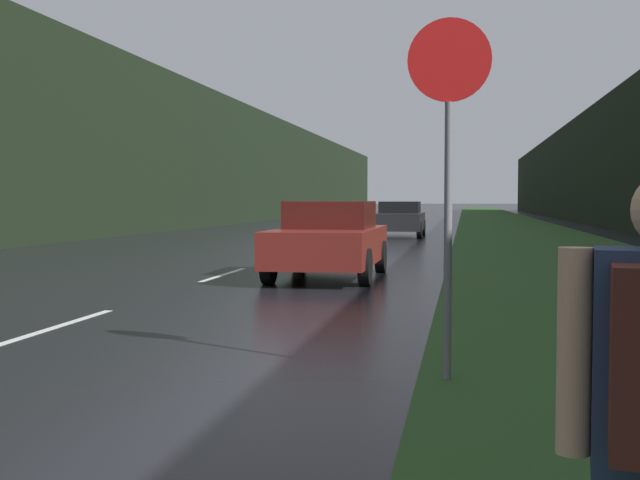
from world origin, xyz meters
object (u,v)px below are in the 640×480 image
Objects in this scene: stop_sign at (449,159)px; car_passing_near at (329,239)px; car_oncoming at (319,216)px; car_passing_far at (400,219)px.

car_passing_near is at bearing 105.91° from stop_sign.
car_oncoming is at bearing 102.20° from stop_sign.
car_passing_far is at bearing 95.46° from stop_sign.
stop_sign is 33.49m from car_oncoming.
car_passing_far is 7.72m from car_oncoming.
car_passing_near is 17.61m from car_passing_far.
car_oncoming is (-7.08, 32.72, -1.16)m from stop_sign.
stop_sign is at bearing 95.46° from car_passing_far.
car_passing_far is (-2.53, 26.48, -1.16)m from stop_sign.
car_passing_near is at bearing -79.21° from car_oncoming.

